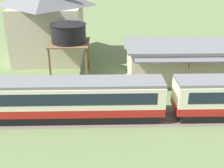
% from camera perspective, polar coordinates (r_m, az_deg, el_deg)
% --- Properties ---
extents(ground_plane, '(600.00, 600.00, 0.00)m').
position_cam_1_polar(ground_plane, '(28.58, -5.29, -6.50)').
color(ground_plane, '#607547').
extents(passenger_train, '(64.45, 3.09, 4.09)m').
position_cam_1_polar(passenger_train, '(27.42, -10.73, -2.85)').
color(passenger_train, '#AD1E19').
rests_on(passenger_train, ground_plane).
extents(railway_track, '(131.09, 3.60, 0.04)m').
position_cam_1_polar(railway_track, '(28.68, -12.42, -6.88)').
color(railway_track, '#665B51').
rests_on(railway_track, ground_plane).
extents(station_building, '(13.62, 8.84, 4.56)m').
position_cam_1_polar(station_building, '(37.56, 13.15, 4.52)').
color(station_building, beige).
rests_on(station_building, ground_plane).
extents(station_house_grey_roof, '(10.71, 10.58, 11.33)m').
position_cam_1_polar(station_house_grey_roof, '(44.37, -12.82, 12.29)').
color(station_house_grey_roof, '#BCB293').
rests_on(station_house_grey_roof, ground_plane).
extents(water_tower, '(5.16, 5.16, 7.41)m').
position_cam_1_polar(water_tower, '(37.07, -8.83, 10.28)').
color(water_tower, brown).
rests_on(water_tower, ground_plane).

